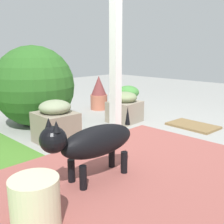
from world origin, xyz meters
The scene contains 11 objects.
ground_plane centered at (0.00, 0.00, 0.00)m, with size 12.00×12.00×0.00m, color #959591.
brick_path centered at (-0.70, 0.69, 0.01)m, with size 1.80×2.40×0.02m, color #954D47.
porch_pillar centered at (0.32, -0.11, 1.12)m, with size 0.11×0.11×2.24m, color white.
stone_planter_nearest centered at (0.54, -0.53, 0.21)m, with size 0.43×0.45×0.44m.
stone_planter_mid centered at (0.48, 0.69, 0.23)m, with size 0.46×0.42×0.49m.
round_shrub centered at (1.30, 0.47, 0.55)m, with size 1.09×1.09×1.09m, color #285A1F.
terracotta_pot_spiky centered at (1.42, -0.83, 0.28)m, with size 0.30×0.30×0.59m.
terracotta_pot_broad centered at (0.89, -1.00, 0.27)m, with size 0.37×0.37×0.45m.
dog centered at (-0.51, 1.02, 0.33)m, with size 0.28×0.84×0.58m.
ceramic_urn centered at (-0.72, 1.65, 0.16)m, with size 0.29×0.29×0.33m, color beige.
doormat centered at (-0.32, -0.98, 0.01)m, with size 0.64×0.41×0.03m, color olive.
Camera 1 is at (-2.02, 2.33, 1.04)m, focal length 43.27 mm.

